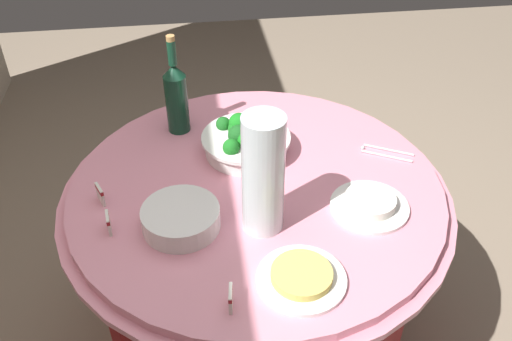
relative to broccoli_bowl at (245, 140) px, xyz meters
name	(u,v)px	position (x,y,z in m)	size (l,w,h in m)	color
ground_plane	(256,335)	(-0.16, -0.01, -0.79)	(6.00, 6.00, 0.00)	gray
buffet_table	(256,267)	(-0.16, -0.01, -0.41)	(1.16, 1.16, 0.74)	maroon
broccoli_bowl	(245,140)	(0.00, 0.00, 0.00)	(0.28, 0.28, 0.12)	white
plate_stack	(181,218)	(-0.31, 0.21, -0.02)	(0.21, 0.21, 0.06)	white
wine_bottle	(176,96)	(0.16, 0.20, 0.08)	(0.07, 0.07, 0.34)	#123B27
decorative_fruit_vase	(263,180)	(-0.34, -0.01, 0.11)	(0.11, 0.11, 0.34)	silver
serving_tongs	(385,152)	(-0.07, -0.44, -0.04)	(0.12, 0.16, 0.01)	silver
food_plate_rice	(370,204)	(-0.31, -0.31, -0.03)	(0.22, 0.22, 0.04)	white
food_plate_noodles	(301,277)	(-0.54, -0.07, -0.03)	(0.22, 0.22, 0.03)	white
label_placard_front	(108,222)	(-0.30, 0.40, -0.02)	(0.05, 0.02, 0.05)	white
label_placard_mid	(231,297)	(-0.60, 0.11, -0.02)	(0.05, 0.01, 0.05)	white
label_placard_rear	(100,193)	(-0.18, 0.43, -0.02)	(0.05, 0.03, 0.05)	white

